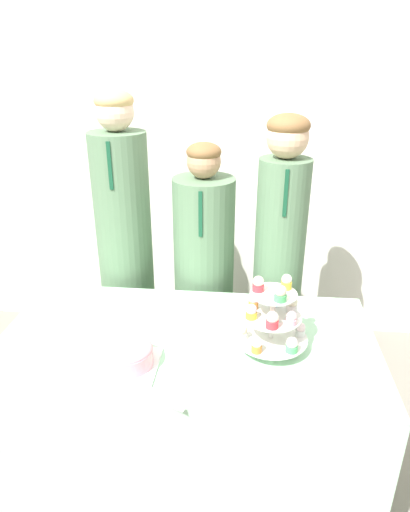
{
  "coord_description": "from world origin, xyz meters",
  "views": [
    {
      "loc": [
        0.23,
        -1.15,
        1.78
      ],
      "look_at": [
        0.07,
        0.44,
        1.06
      ],
      "focal_mm": 32.0,
      "sensor_mm": 36.0,
      "label": 1
    }
  ],
  "objects_px": {
    "student_1": "(204,283)",
    "cupcake_stand": "(272,317)",
    "round_cake": "(127,354)",
    "student_0": "(126,258)",
    "student_2": "(278,268)",
    "cake_knife": "(137,390)"
  },
  "relations": [
    {
      "from": "student_1",
      "to": "cupcake_stand",
      "type": "bearing_deg",
      "value": -62.93
    },
    {
      "from": "round_cake",
      "to": "student_0",
      "type": "bearing_deg",
      "value": 104.75
    },
    {
      "from": "round_cake",
      "to": "student_2",
      "type": "relative_size",
      "value": 0.15
    },
    {
      "from": "student_1",
      "to": "student_2",
      "type": "bearing_deg",
      "value": -0.0
    },
    {
      "from": "cake_knife",
      "to": "student_1",
      "type": "distance_m",
      "value": 0.94
    },
    {
      "from": "cake_knife",
      "to": "round_cake",
      "type": "bearing_deg",
      "value": 142.47
    },
    {
      "from": "cake_knife",
      "to": "cupcake_stand",
      "type": "height_order",
      "value": "cupcake_stand"
    },
    {
      "from": "cake_knife",
      "to": "student_0",
      "type": "relative_size",
      "value": 0.16
    },
    {
      "from": "round_cake",
      "to": "cupcake_stand",
      "type": "height_order",
      "value": "cupcake_stand"
    },
    {
      "from": "cake_knife",
      "to": "student_0",
      "type": "distance_m",
      "value": 0.97
    },
    {
      "from": "cupcake_stand",
      "to": "student_0",
      "type": "height_order",
      "value": "student_0"
    },
    {
      "from": "student_0",
      "to": "cake_knife",
      "type": "bearing_deg",
      "value": -73.41
    },
    {
      "from": "cupcake_stand",
      "to": "student_1",
      "type": "xyz_separation_m",
      "value": [
        -0.33,
        0.64,
        -0.21
      ]
    },
    {
      "from": "round_cake",
      "to": "student_2",
      "type": "distance_m",
      "value": 0.99
    },
    {
      "from": "student_1",
      "to": "student_2",
      "type": "distance_m",
      "value": 0.4
    },
    {
      "from": "student_0",
      "to": "student_1",
      "type": "xyz_separation_m",
      "value": [
        0.42,
        -0.0,
        -0.13
      ]
    },
    {
      "from": "student_0",
      "to": "student_2",
      "type": "bearing_deg",
      "value": -0.0
    },
    {
      "from": "cake_knife",
      "to": "student_1",
      "type": "relative_size",
      "value": 0.19
    },
    {
      "from": "cake_knife",
      "to": "student_2",
      "type": "bearing_deg",
      "value": 86.15
    },
    {
      "from": "cupcake_stand",
      "to": "student_0",
      "type": "xyz_separation_m",
      "value": [
        -0.74,
        0.64,
        -0.08
      ]
    },
    {
      "from": "cake_knife",
      "to": "student_2",
      "type": "relative_size",
      "value": 0.17
    },
    {
      "from": "round_cake",
      "to": "cupcake_stand",
      "type": "distance_m",
      "value": 0.56
    }
  ]
}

